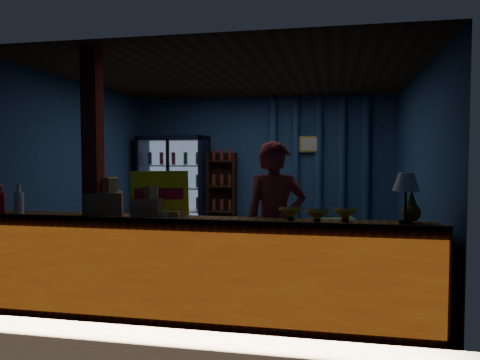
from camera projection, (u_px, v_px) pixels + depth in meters
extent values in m
plane|color=#515154|center=(237.00, 270.00, 6.32)|extent=(4.60, 4.60, 0.00)
plane|color=navy|center=(262.00, 170.00, 8.40)|extent=(4.60, 0.00, 4.60)
plane|color=navy|center=(186.00, 184.00, 4.10)|extent=(4.60, 0.00, 4.60)
plane|color=navy|center=(80.00, 173.00, 6.71)|extent=(0.00, 4.40, 4.40)
plane|color=navy|center=(418.00, 176.00, 5.79)|extent=(0.00, 4.40, 4.40)
plane|color=#472D19|center=(237.00, 76.00, 6.18)|extent=(4.60, 4.60, 0.00)
cube|color=brown|center=(196.00, 269.00, 4.43)|extent=(4.40, 0.55, 0.95)
cube|color=red|center=(187.00, 277.00, 4.15)|extent=(4.35, 0.02, 0.81)
cube|color=#331910|center=(187.00, 221.00, 4.14)|extent=(4.40, 0.04, 0.04)
cube|color=maroon|center=(93.00, 181.00, 4.60)|extent=(0.16, 0.16, 2.60)
cube|color=black|center=(179.00, 188.00, 8.65)|extent=(1.20, 0.06, 1.90)
cube|color=black|center=(144.00, 189.00, 8.50)|extent=(0.06, 0.60, 1.90)
cube|color=black|center=(204.00, 190.00, 8.27)|extent=(0.06, 0.60, 1.90)
cube|color=black|center=(173.00, 138.00, 8.34)|extent=(1.20, 0.60, 0.08)
cube|color=black|center=(174.00, 239.00, 8.43)|extent=(1.20, 0.60, 0.08)
cube|color=#99B2D8|center=(178.00, 188.00, 8.60)|extent=(1.08, 0.02, 1.74)
cube|color=white|center=(168.00, 190.00, 8.11)|extent=(1.12, 0.02, 1.78)
cube|color=black|center=(168.00, 190.00, 8.09)|extent=(0.05, 0.05, 1.80)
cube|color=silver|center=(174.00, 232.00, 8.43)|extent=(1.08, 0.48, 0.02)
cylinder|color=maroon|center=(151.00, 224.00, 8.51)|extent=(0.07, 0.07, 0.22)
cylinder|color=#1B6D2D|center=(162.00, 225.00, 8.47)|extent=(0.07, 0.07, 0.22)
cylinder|color=#A3A619|center=(174.00, 225.00, 8.42)|extent=(0.07, 0.07, 0.22)
cylinder|color=navy|center=(186.00, 225.00, 8.38)|extent=(0.07, 0.07, 0.22)
cylinder|color=maroon|center=(198.00, 226.00, 8.33)|extent=(0.07, 0.07, 0.22)
cube|color=silver|center=(174.00, 210.00, 8.41)|extent=(1.08, 0.48, 0.02)
cylinder|color=#1B6D2D|center=(150.00, 202.00, 8.49)|extent=(0.07, 0.07, 0.22)
cylinder|color=#A3A619|center=(162.00, 203.00, 8.44)|extent=(0.07, 0.07, 0.22)
cylinder|color=navy|center=(174.00, 203.00, 8.40)|extent=(0.07, 0.07, 0.22)
cylinder|color=maroon|center=(186.00, 203.00, 8.36)|extent=(0.07, 0.07, 0.22)
cylinder|color=maroon|center=(198.00, 203.00, 8.31)|extent=(0.07, 0.07, 0.22)
cube|color=silver|center=(174.00, 188.00, 8.39)|extent=(1.08, 0.48, 0.02)
cylinder|color=#A3A619|center=(150.00, 180.00, 8.47)|extent=(0.07, 0.07, 0.22)
cylinder|color=navy|center=(162.00, 181.00, 8.42)|extent=(0.07, 0.07, 0.22)
cylinder|color=maroon|center=(174.00, 181.00, 8.38)|extent=(0.07, 0.07, 0.22)
cylinder|color=maroon|center=(186.00, 181.00, 8.33)|extent=(0.07, 0.07, 0.22)
cylinder|color=#1B6D2D|center=(198.00, 181.00, 8.29)|extent=(0.07, 0.07, 0.22)
cube|color=silver|center=(174.00, 166.00, 8.36)|extent=(1.08, 0.48, 0.02)
cylinder|color=navy|center=(150.00, 158.00, 8.45)|extent=(0.07, 0.07, 0.22)
cylinder|color=maroon|center=(162.00, 158.00, 8.40)|extent=(0.07, 0.07, 0.22)
cylinder|color=maroon|center=(174.00, 158.00, 8.36)|extent=(0.07, 0.07, 0.22)
cylinder|color=#1B6D2D|center=(186.00, 158.00, 8.31)|extent=(0.07, 0.07, 0.22)
cylinder|color=#A3A619|center=(198.00, 158.00, 8.27)|extent=(0.07, 0.07, 0.22)
cube|color=#331910|center=(224.00, 197.00, 8.52)|extent=(0.50, 0.02, 1.60)
cube|color=#331910|center=(209.00, 197.00, 8.44)|extent=(0.03, 0.28, 1.60)
cube|color=#331910|center=(235.00, 198.00, 8.35)|extent=(0.03, 0.28, 1.60)
cube|color=#331910|center=(222.00, 236.00, 8.43)|extent=(0.46, 0.26, 0.02)
cube|color=#331910|center=(222.00, 211.00, 8.41)|extent=(0.46, 0.26, 0.02)
cube|color=#331910|center=(222.00, 186.00, 8.38)|extent=(0.46, 0.26, 0.02)
cube|color=#331910|center=(222.00, 161.00, 8.36)|extent=(0.46, 0.26, 0.02)
cylinder|color=navy|center=(273.00, 170.00, 8.31)|extent=(0.14, 0.14, 2.50)
cylinder|color=navy|center=(295.00, 170.00, 8.23)|extent=(0.14, 0.14, 2.50)
cylinder|color=navy|center=(318.00, 170.00, 8.15)|extent=(0.14, 0.14, 2.50)
cylinder|color=navy|center=(342.00, 170.00, 8.07)|extent=(0.14, 0.14, 2.50)
cylinder|color=navy|center=(366.00, 170.00, 7.99)|extent=(0.14, 0.14, 2.50)
cube|color=gold|center=(310.00, 144.00, 8.11)|extent=(0.36, 0.03, 0.28)
cube|color=silver|center=(310.00, 144.00, 8.09)|extent=(0.30, 0.01, 0.22)
imported|color=maroon|center=(275.00, 225.00, 4.72)|extent=(0.70, 0.55, 1.70)
imported|color=#5BB671|center=(333.00, 234.00, 7.45)|extent=(0.72, 0.74, 0.60)
cube|color=#331910|center=(303.00, 238.00, 7.57)|extent=(0.58, 0.51, 0.44)
cylinder|color=#331910|center=(303.00, 222.00, 7.56)|extent=(0.09, 0.09, 0.09)
cube|color=#FFEE0D|center=(160.00, 194.00, 4.60)|extent=(0.56, 0.33, 0.45)
cube|color=red|center=(159.00, 194.00, 4.58)|extent=(0.45, 0.22, 0.11)
cylinder|color=red|center=(0.00, 204.00, 4.74)|extent=(0.10, 0.10, 0.22)
cylinder|color=silver|center=(19.00, 203.00, 4.78)|extent=(0.10, 0.10, 0.22)
cylinder|color=silver|center=(19.00, 188.00, 4.78)|extent=(0.04, 0.04, 0.09)
cylinder|color=white|center=(19.00, 185.00, 4.77)|extent=(0.05, 0.05, 0.02)
cube|color=#A67950|center=(104.00, 204.00, 4.67)|extent=(0.45, 0.42, 0.23)
cube|color=orange|center=(94.00, 185.00, 4.64)|extent=(0.11, 0.10, 0.15)
cube|color=orange|center=(103.00, 185.00, 4.66)|extent=(0.11, 0.10, 0.15)
cube|color=orange|center=(113.00, 185.00, 4.68)|extent=(0.11, 0.10, 0.15)
cube|color=#A67950|center=(149.00, 208.00, 4.57)|extent=(0.29, 0.24, 0.18)
cube|color=orange|center=(142.00, 192.00, 4.58)|extent=(0.08, 0.05, 0.12)
cube|color=orange|center=(148.00, 192.00, 4.57)|extent=(0.08, 0.05, 0.12)
cube|color=orange|center=(155.00, 192.00, 4.55)|extent=(0.08, 0.05, 0.12)
cylinder|color=silver|center=(169.00, 216.00, 4.54)|extent=(0.41, 0.41, 0.02)
cube|color=orange|center=(177.00, 213.00, 4.53)|extent=(0.09, 0.06, 0.05)
cube|color=orange|center=(177.00, 212.00, 4.59)|extent=(0.11, 0.11, 0.05)
cube|color=orange|center=(172.00, 212.00, 4.62)|extent=(0.06, 0.09, 0.05)
cube|color=orange|center=(166.00, 212.00, 4.61)|extent=(0.11, 0.11, 0.05)
cube|color=orange|center=(161.00, 213.00, 4.56)|extent=(0.09, 0.06, 0.05)
cube|color=orange|center=(162.00, 213.00, 4.50)|extent=(0.11, 0.11, 0.05)
cube|color=orange|center=(166.00, 214.00, 4.46)|extent=(0.06, 0.09, 0.05)
cube|color=orange|center=(173.00, 214.00, 4.47)|extent=(0.11, 0.11, 0.05)
cylinder|color=black|center=(405.00, 222.00, 4.08)|extent=(0.11, 0.11, 0.04)
cylinder|color=black|center=(406.00, 204.00, 4.08)|extent=(0.02, 0.02, 0.32)
cone|color=white|center=(406.00, 182.00, 4.07)|extent=(0.23, 0.23, 0.16)
sphere|color=#8D5A19|center=(411.00, 212.00, 4.17)|extent=(0.17, 0.17, 0.17)
cone|color=#236121|center=(411.00, 197.00, 4.16)|extent=(0.09, 0.09, 0.13)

